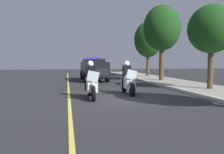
% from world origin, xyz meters
% --- Properties ---
extents(ground_plane, '(80.00, 80.00, 0.00)m').
position_xyz_m(ground_plane, '(0.00, 0.00, 0.00)').
color(ground_plane, '#28282B').
extents(curb_strip, '(48.00, 0.24, 0.15)m').
position_xyz_m(curb_strip, '(0.00, 4.04, 0.07)').
color(curb_strip, '#B7B5AD').
rests_on(curb_strip, ground).
extents(lane_stripe_center, '(48.00, 0.12, 0.01)m').
position_xyz_m(lane_stripe_center, '(0.00, -2.16, 0.00)').
color(lane_stripe_center, '#E0D14C').
rests_on(lane_stripe_center, ground).
extents(police_motorcycle_lead_left, '(2.14, 0.57, 1.72)m').
position_xyz_m(police_motorcycle_lead_left, '(-0.18, -1.17, 0.70)').
color(police_motorcycle_lead_left, black).
rests_on(police_motorcycle_lead_left, ground).
extents(police_motorcycle_lead_right, '(2.14, 0.57, 1.72)m').
position_xyz_m(police_motorcycle_lead_right, '(-1.11, 0.81, 0.70)').
color(police_motorcycle_lead_right, black).
rests_on(police_motorcycle_lead_right, ground).
extents(police_suv, '(4.94, 2.15, 2.05)m').
position_xyz_m(police_suv, '(-9.88, 0.06, 1.07)').
color(police_suv, black).
rests_on(police_suv, ground).
extents(tree_mid_block, '(2.70, 2.70, 4.85)m').
position_xyz_m(tree_mid_block, '(-1.88, 5.99, 3.53)').
color(tree_mid_block, '#4C3823').
rests_on(tree_mid_block, sidewalk_strip).
extents(tree_far_back, '(3.12, 3.12, 6.29)m').
position_xyz_m(tree_far_back, '(-8.20, 5.63, 4.45)').
color(tree_far_back, '#4C3823').
rests_on(tree_far_back, sidewalk_strip).
extents(tree_behind_suv, '(3.01, 3.01, 5.92)m').
position_xyz_m(tree_behind_suv, '(-14.05, 6.51, 4.06)').
color(tree_behind_suv, '#4C3823').
rests_on(tree_behind_suv, sidewalk_strip).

